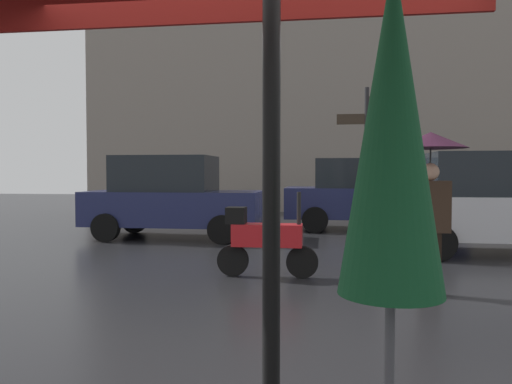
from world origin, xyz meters
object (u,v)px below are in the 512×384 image
Objects in this scene: pedestrian_with_umbrella at (430,173)px; folded_patio_umbrella_near at (392,161)px; parked_car_right at (171,197)px; parked_scooter at (264,239)px; parked_car_left at (369,194)px; parked_car_distant at (501,203)px; street_signpost at (367,155)px.

folded_patio_umbrella_near is at bearing -174.82° from pedestrian_with_umbrella.
pedestrian_with_umbrella is 0.50× the size of parked_car_right.
folded_patio_umbrella_near is at bearing -62.29° from parked_scooter.
parked_car_left is 1.12× the size of parked_car_right.
parked_car_distant is at bearing -11.99° from pedestrian_with_umbrella.
pedestrian_with_umbrella is at bearing 101.43° from parked_car_left.
folded_patio_umbrella_near is 6.99m from street_signpost.
street_signpost is (4.24, -2.11, 0.87)m from parked_car_right.
pedestrian_with_umbrella is at bearing 76.48° from folded_patio_umbrella_near.
parked_scooter is at bearing 101.85° from folded_patio_umbrella_near.
street_signpost is (-2.51, -0.74, 0.87)m from parked_car_distant.
parked_car_left is (-0.10, 6.96, -0.54)m from pedestrian_with_umbrella.
pedestrian_with_umbrella is 6.72m from parked_car_right.
parked_car_right is 0.95× the size of parked_car_distant.
pedestrian_with_umbrella is 0.67× the size of street_signpost.
parked_car_right is at bearing 139.81° from parked_scooter.
folded_patio_umbrella_near is at bearing -94.25° from street_signpost.
pedestrian_with_umbrella reaches higher than parked_car_distant.
parked_car_right is 4.81m from street_signpost.
parked_car_left and parked_car_distant have the same top height.
parked_car_right is 6.88m from parked_car_distant.
parked_car_right reaches higher than parked_car_distant.
parked_car_distant is at bearing 47.65° from parked_scooter.
parked_car_distant is 2.75m from street_signpost.
parked_car_left is 4.48m from street_signpost.
folded_patio_umbrella_near is 4.51m from pedestrian_with_umbrella.
folded_patio_umbrella_near is 11.40m from parked_car_left.
parked_car_right is at bearing 36.46° from parked_car_left.
parked_car_left reaches higher than parked_scooter.
parked_car_right reaches higher than parked_scooter.
parked_car_right is 1.33× the size of street_signpost.
folded_patio_umbrella_near is at bearing 95.80° from parked_car_left.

